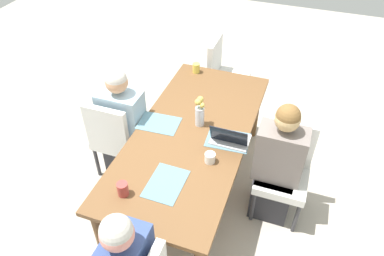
% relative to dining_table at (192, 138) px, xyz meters
% --- Properties ---
extents(ground_plane, '(10.00, 10.00, 0.00)m').
position_rel_dining_table_xyz_m(ground_plane, '(0.00, 0.00, -0.66)').
color(ground_plane, '#B2A899').
extents(dining_table, '(2.13, 0.96, 0.73)m').
position_rel_dining_table_xyz_m(dining_table, '(0.00, 0.00, 0.00)').
color(dining_table, brown).
rests_on(dining_table, ground_plane).
extents(chair_far_left_mid, '(0.44, 0.44, 0.90)m').
position_rel_dining_table_xyz_m(chair_far_left_mid, '(-0.04, 0.77, -0.16)').
color(chair_far_left_mid, silver).
rests_on(chair_far_left_mid, ground_plane).
extents(person_far_left_mid, '(0.36, 0.40, 1.19)m').
position_rel_dining_table_xyz_m(person_far_left_mid, '(0.04, 0.71, -0.13)').
color(person_far_left_mid, '#2D2D33').
rests_on(person_far_left_mid, ground_plane).
extents(chair_near_left_far, '(0.44, 0.44, 0.90)m').
position_rel_dining_table_xyz_m(chair_near_left_far, '(0.09, -0.82, -0.16)').
color(chair_near_left_far, silver).
rests_on(chair_near_left_far, ground_plane).
extents(person_near_left_far, '(0.36, 0.40, 1.19)m').
position_rel_dining_table_xyz_m(person_near_left_far, '(0.02, -0.76, -0.13)').
color(person_near_left_far, '#2D2D33').
rests_on(person_near_left_far, ground_plane).
extents(chair_head_right_right_near, '(0.44, 0.44, 0.90)m').
position_rel_dining_table_xyz_m(chair_head_right_right_near, '(1.40, 0.10, -0.16)').
color(chair_head_right_right_near, silver).
rests_on(chair_head_right_right_near, ground_plane).
extents(flower_vase, '(0.09, 0.09, 0.29)m').
position_rel_dining_table_xyz_m(flower_vase, '(0.13, -0.03, 0.21)').
color(flower_vase, silver).
rests_on(flower_vase, dining_table).
extents(placemat_head_left_left_near, '(0.36, 0.27, 0.00)m').
position_rel_dining_table_xyz_m(placemat_head_left_left_near, '(-0.61, -0.01, 0.07)').
color(placemat_head_left_left_near, slate).
rests_on(placemat_head_left_left_near, dining_table).
extents(placemat_far_left_mid, '(0.28, 0.37, 0.00)m').
position_rel_dining_table_xyz_m(placemat_far_left_mid, '(0.02, 0.32, 0.07)').
color(placemat_far_left_mid, slate).
rests_on(placemat_far_left_mid, dining_table).
extents(placemat_near_left_far, '(0.28, 0.38, 0.00)m').
position_rel_dining_table_xyz_m(placemat_near_left_far, '(0.01, -0.32, 0.07)').
color(placemat_near_left_far, slate).
rests_on(placemat_near_left_far, dining_table).
extents(laptop_near_left_far, '(0.22, 0.32, 0.20)m').
position_rel_dining_table_xyz_m(laptop_near_left_far, '(-0.02, -0.34, 0.11)').
color(laptop_near_left_far, silver).
rests_on(laptop_near_left_far, dining_table).
extents(coffee_mug_near_left, '(0.08, 0.08, 0.10)m').
position_rel_dining_table_xyz_m(coffee_mug_near_left, '(0.94, 0.29, 0.12)').
color(coffee_mug_near_left, '#DBC64C').
rests_on(coffee_mug_near_left, dining_table).
extents(coffee_mug_near_right, '(0.09, 0.09, 0.08)m').
position_rel_dining_table_xyz_m(coffee_mug_near_right, '(-0.28, -0.25, 0.11)').
color(coffee_mug_near_right, white).
rests_on(coffee_mug_near_right, dining_table).
extents(coffee_mug_centre_left, '(0.08, 0.08, 0.11)m').
position_rel_dining_table_xyz_m(coffee_mug_centre_left, '(-0.81, 0.24, 0.13)').
color(coffee_mug_centre_left, '#AD3D38').
rests_on(coffee_mug_centre_left, dining_table).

